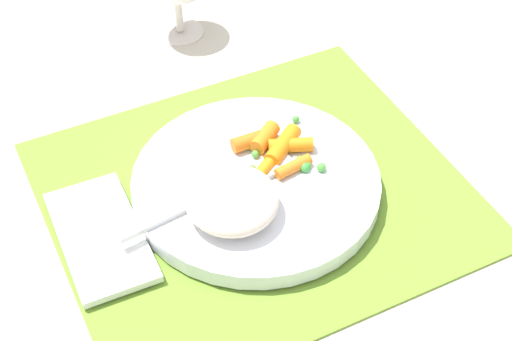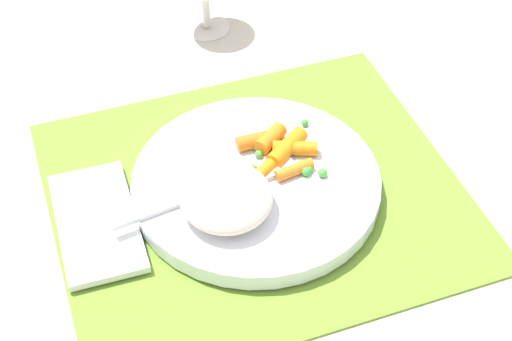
# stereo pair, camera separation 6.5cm
# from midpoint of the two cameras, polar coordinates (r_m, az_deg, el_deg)

# --- Properties ---
(ground_plane) EXTENTS (2.40, 2.40, 0.00)m
(ground_plane) POSITION_cam_midpoint_polar(r_m,az_deg,el_deg) (0.81, -2.28, -1.83)
(ground_plane) COLOR beige
(placemat) EXTENTS (0.42, 0.36, 0.01)m
(placemat) POSITION_cam_midpoint_polar(r_m,az_deg,el_deg) (0.81, -2.29, -1.69)
(placemat) COLOR olive
(placemat) RESTS_ON ground_plane
(plate) EXTENTS (0.25, 0.25, 0.02)m
(plate) POSITION_cam_midpoint_polar(r_m,az_deg,el_deg) (0.80, -2.31, -1.08)
(plate) COLOR white
(plate) RESTS_ON placemat
(rice_mound) EXTENTS (0.09, 0.09, 0.04)m
(rice_mound) POSITION_cam_midpoint_polar(r_m,az_deg,el_deg) (0.75, -4.27, -2.23)
(rice_mound) COLOR beige
(rice_mound) RESTS_ON plate
(carrot_portion) EXTENTS (0.09, 0.08, 0.02)m
(carrot_portion) POSITION_cam_midpoint_polar(r_m,az_deg,el_deg) (0.81, -0.96, 1.60)
(carrot_portion) COLOR orange
(carrot_portion) RESTS_ON plate
(pea_scatter) EXTENTS (0.09, 0.09, 0.01)m
(pea_scatter) POSITION_cam_midpoint_polar(r_m,az_deg,el_deg) (0.81, -0.29, 0.93)
(pea_scatter) COLOR green
(pea_scatter) RESTS_ON plate
(fork) EXTENTS (0.20, 0.04, 0.01)m
(fork) POSITION_cam_midpoint_polar(r_m,az_deg,el_deg) (0.78, -4.50, -1.46)
(fork) COLOR silver
(fork) RESTS_ON plate
(napkin) EXTENTS (0.08, 0.15, 0.01)m
(napkin) POSITION_cam_midpoint_polar(r_m,az_deg,el_deg) (0.78, -13.61, -4.78)
(napkin) COLOR white
(napkin) RESTS_ON placemat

